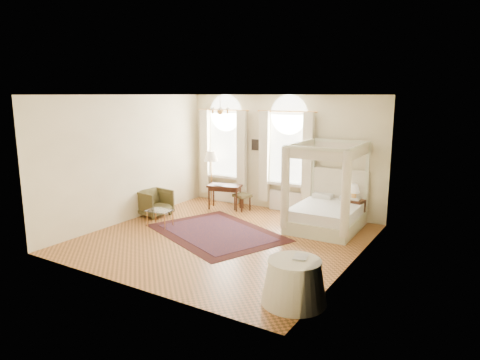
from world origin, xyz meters
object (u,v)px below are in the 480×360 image
object	(u,v)px
writing_desk	(225,188)
coffee_table	(160,212)
canopy_bed	(326,210)
armchair	(155,203)
nightstand	(355,212)
side_table	(294,282)
stool	(242,197)
floor_lamp	(211,159)

from	to	relation	value
writing_desk	coffee_table	distance (m)	2.33
canopy_bed	armchair	distance (m)	4.67
nightstand	side_table	distance (m)	4.76
writing_desk	canopy_bed	bearing A→B (deg)	-4.92
side_table	armchair	bearing A→B (deg)	154.16
stool	coffee_table	size ratio (longest dim) A/B	0.80
side_table	stool	bearing A→B (deg)	129.69
writing_desk	armchair	xyz separation A→B (m)	(-1.25, -1.62, -0.25)
nightstand	stool	distance (m)	3.20
stool	side_table	world-z (taller)	side_table
canopy_bed	side_table	bearing A→B (deg)	-76.79
coffee_table	floor_lamp	bearing A→B (deg)	94.34
nightstand	armchair	size ratio (longest dim) A/B	0.82
stool	coffee_table	world-z (taller)	stool
coffee_table	stool	bearing A→B (deg)	67.22
writing_desk	side_table	distance (m)	5.93
nightstand	coffee_table	xyz separation A→B (m)	(-4.18, -2.77, 0.05)
writing_desk	stool	distance (m)	0.58
floor_lamp	canopy_bed	bearing A→B (deg)	-8.20
writing_desk	stool	bearing A→B (deg)	13.15
stool	floor_lamp	world-z (taller)	floor_lamp
stool	floor_lamp	xyz separation A→B (m)	(-1.20, 0.16, 0.99)
armchair	side_table	distance (m)	6.00
canopy_bed	stool	distance (m)	2.72
writing_desk	side_table	world-z (taller)	side_table
nightstand	side_table	world-z (taller)	side_table
writing_desk	floor_lamp	world-z (taller)	floor_lamp
stool	coffee_table	bearing A→B (deg)	-112.78
writing_desk	stool	world-z (taller)	writing_desk
floor_lamp	writing_desk	bearing A→B (deg)	-22.98
canopy_bed	floor_lamp	xyz separation A→B (m)	(-3.88, 0.56, 0.91)
canopy_bed	writing_desk	size ratio (longest dim) A/B	2.05
armchair	floor_lamp	xyz separation A→B (m)	(0.59, 1.90, 1.03)
nightstand	writing_desk	bearing A→B (deg)	-172.28
nightstand	writing_desk	distance (m)	3.75
writing_desk	side_table	bearing A→B (deg)	-45.59
canopy_bed	coffee_table	size ratio (longest dim) A/B	3.27
writing_desk	armchair	world-z (taller)	armchair
canopy_bed	armchair	bearing A→B (deg)	-163.31
canopy_bed	stool	xyz separation A→B (m)	(-2.69, 0.40, -0.09)
stool	armchair	xyz separation A→B (m)	(-1.79, -1.74, -0.04)
floor_lamp	armchair	bearing A→B (deg)	-107.15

